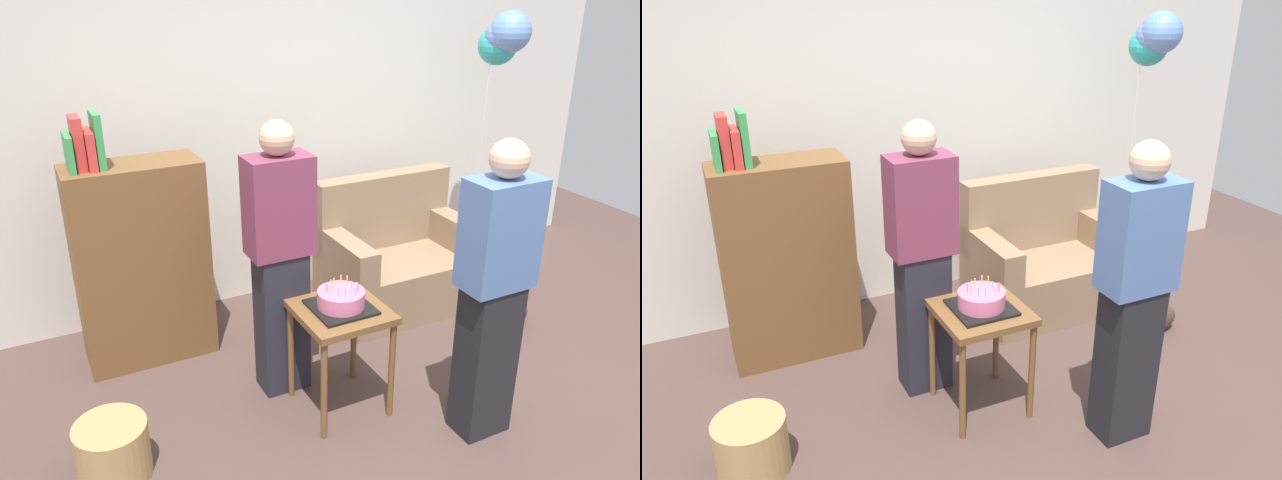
# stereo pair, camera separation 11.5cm
# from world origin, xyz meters

# --- Properties ---
(ground_plane) EXTENTS (8.00, 8.00, 0.00)m
(ground_plane) POSITION_xyz_m (0.00, 0.00, 0.00)
(ground_plane) COLOR #4C3833
(wall_back) EXTENTS (6.00, 0.10, 2.70)m
(wall_back) POSITION_xyz_m (0.00, 2.05, 1.35)
(wall_back) COLOR silver
(wall_back) RESTS_ON ground_plane
(couch) EXTENTS (1.10, 0.70, 0.96)m
(couch) POSITION_xyz_m (0.72, 1.38, 0.34)
(couch) COLOR #8C7054
(couch) RESTS_ON ground_plane
(bookshelf) EXTENTS (0.80, 0.36, 1.62)m
(bookshelf) POSITION_xyz_m (-1.11, 1.51, 0.67)
(bookshelf) COLOR brown
(bookshelf) RESTS_ON ground_plane
(side_table) EXTENTS (0.48, 0.48, 0.64)m
(side_table) POSITION_xyz_m (-0.26, 0.46, 0.54)
(side_table) COLOR brown
(side_table) RESTS_ON ground_plane
(birthday_cake) EXTENTS (0.32, 0.32, 0.17)m
(birthday_cake) POSITION_xyz_m (-0.26, 0.46, 0.69)
(birthday_cake) COLOR black
(birthday_cake) RESTS_ON side_table
(person_blowing_candles) EXTENTS (0.36, 0.22, 1.63)m
(person_blowing_candles) POSITION_xyz_m (-0.47, 0.80, 0.83)
(person_blowing_candles) COLOR #23232D
(person_blowing_candles) RESTS_ON ground_plane
(person_holding_cake) EXTENTS (0.36, 0.22, 1.63)m
(person_holding_cake) POSITION_xyz_m (0.33, -0.05, 0.83)
(person_holding_cake) COLOR black
(person_holding_cake) RESTS_ON ground_plane
(wicker_basket) EXTENTS (0.36, 0.36, 0.30)m
(wicker_basket) POSITION_xyz_m (-1.52, 0.49, 0.15)
(wicker_basket) COLOR #A88451
(wicker_basket) RESTS_ON ground_plane
(handbag) EXTENTS (0.28, 0.14, 0.20)m
(handbag) POSITION_xyz_m (1.24, 0.68, 0.10)
(handbag) COLOR #473328
(handbag) RESTS_ON ground_plane
(balloon_bunch) EXTENTS (0.30, 0.38, 2.09)m
(balloon_bunch) POSITION_xyz_m (1.54, 1.39, 1.90)
(balloon_bunch) COLOR silver
(balloon_bunch) RESTS_ON ground_plane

